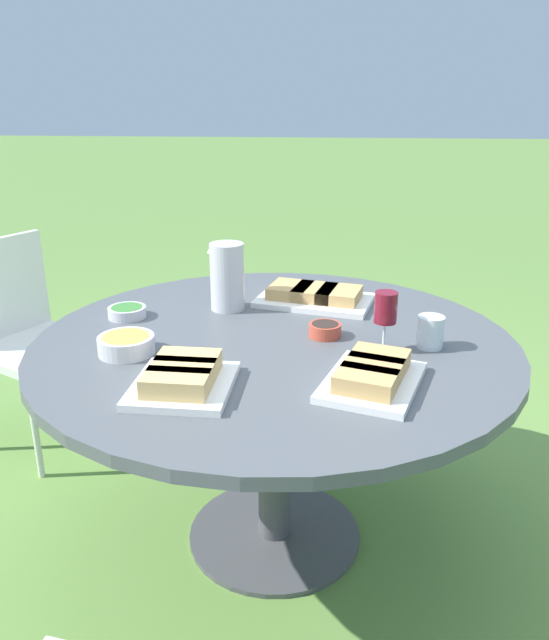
{
  "coord_description": "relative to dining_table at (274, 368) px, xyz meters",
  "views": [
    {
      "loc": [
        -0.16,
        1.78,
        1.46
      ],
      "look_at": [
        0.0,
        0.0,
        0.8
      ],
      "focal_mm": 35.0,
      "sensor_mm": 36.0,
      "label": 1
    }
  ],
  "objects": [
    {
      "name": "bowl_fries",
      "position": [
        0.42,
        0.16,
        0.13
      ],
      "size": [
        0.16,
        0.16,
        0.05
      ],
      "color": "silver",
      "rests_on": "dining_table"
    },
    {
      "name": "bowl_salad",
      "position": [
        0.51,
        -0.14,
        0.12
      ],
      "size": [
        0.13,
        0.13,
        0.04
      ],
      "color": "silver",
      "rests_on": "dining_table"
    },
    {
      "name": "wine_glass",
      "position": [
        -0.33,
        0.07,
        0.23
      ],
      "size": [
        0.07,
        0.07,
        0.18
      ],
      "color": "silver",
      "rests_on": "dining_table"
    },
    {
      "name": "ground_plane",
      "position": [
        0.0,
        0.0,
        -0.64
      ],
      "size": [
        40.0,
        40.0,
        0.0
      ],
      "primitive_type": "plane",
      "color": "#668E42"
    },
    {
      "name": "water_pitcher",
      "position": [
        0.19,
        -0.26,
        0.22
      ],
      "size": [
        0.13,
        0.12,
        0.23
      ],
      "color": "silver",
      "rests_on": "dining_table"
    },
    {
      "name": "chair_near_left",
      "position": [
        1.12,
        -0.56,
        -0.12
      ],
      "size": [
        0.57,
        0.58,
        0.89
      ],
      "color": "silver",
      "rests_on": "ground_plane"
    },
    {
      "name": "bowl_olives",
      "position": [
        -0.15,
        -0.03,
        0.12
      ],
      "size": [
        0.1,
        0.1,
        0.04
      ],
      "color": "#B74733",
      "rests_on": "dining_table"
    },
    {
      "name": "cup_water_near",
      "position": [
        -0.46,
        0.03,
        0.15
      ],
      "size": [
        0.08,
        0.08,
        0.1
      ],
      "color": "silver",
      "rests_on": "dining_table"
    },
    {
      "name": "dining_table",
      "position": [
        0.0,
        0.0,
        0.0
      ],
      "size": [
        1.48,
        1.48,
        0.74
      ],
      "color": "#4C4C51",
      "rests_on": "ground_plane"
    },
    {
      "name": "platter_sandwich_side",
      "position": [
        -0.28,
        0.3,
        0.13
      ],
      "size": [
        0.31,
        0.37,
        0.07
      ],
      "color": "white",
      "rests_on": "dining_table"
    },
    {
      "name": "platter_bread_main",
      "position": [
        0.2,
        0.37,
        0.13
      ],
      "size": [
        0.26,
        0.29,
        0.07
      ],
      "color": "white",
      "rests_on": "dining_table"
    },
    {
      "name": "platter_charcuterie",
      "position": [
        -0.11,
        -0.35,
        0.13
      ],
      "size": [
        0.45,
        0.33,
        0.06
      ],
      "color": "white",
      "rests_on": "dining_table"
    }
  ]
}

